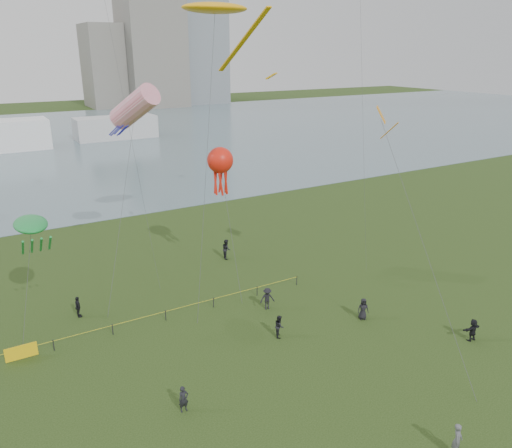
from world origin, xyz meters
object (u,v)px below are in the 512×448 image
fence (82,336)px  kite_flyer (457,440)px  kite_octopus (220,161)px  kite_stingray (216,9)px

fence → kite_flyer: bearing=-55.0°
kite_flyer → kite_octopus: kite_octopus is taller
kite_flyer → kite_stingray: 32.00m
fence → kite_octopus: (13.26, 4.61, 10.05)m
kite_flyer → kite_octopus: (-0.72, 24.59, 9.67)m
kite_octopus → fence: bearing=-160.8°
kite_stingray → kite_octopus: 11.61m
kite_stingray → kite_octopus: kite_stingray is taller
kite_stingray → kite_flyer: bearing=-85.7°
fence → kite_stingray: kite_stingray is taller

